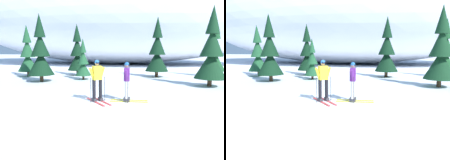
% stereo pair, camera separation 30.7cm
% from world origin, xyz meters
% --- Properties ---
extents(ground_plane, '(120.00, 120.00, 0.00)m').
position_xyz_m(ground_plane, '(0.00, 0.00, 0.00)').
color(ground_plane, white).
extents(skier_yellow_jacket, '(1.43, 1.54, 1.83)m').
position_xyz_m(skier_yellow_jacket, '(0.77, 0.33, 0.96)').
color(skier_yellow_jacket, red).
rests_on(skier_yellow_jacket, ground).
extents(skier_purple_jacket, '(1.69, 0.78, 1.73)m').
position_xyz_m(skier_purple_jacket, '(2.04, 0.63, 0.90)').
color(skier_purple_jacket, gold).
rests_on(skier_purple_jacket, ground).
extents(pine_tree_far_left, '(1.62, 1.62, 4.19)m').
position_xyz_m(pine_tree_far_left, '(-7.17, 7.62, 1.75)').
color(pine_tree_far_left, '#47301E').
rests_on(pine_tree_far_left, ground).
extents(pine_tree_left, '(1.80, 1.80, 4.66)m').
position_xyz_m(pine_tree_left, '(-4.62, 5.18, 1.95)').
color(pine_tree_left, '#47301E').
rests_on(pine_tree_left, ground).
extents(pine_tree_center_left, '(1.68, 1.68, 4.34)m').
position_xyz_m(pine_tree_center_left, '(-3.43, 9.14, 1.82)').
color(pine_tree_center_left, '#47301E').
rests_on(pine_tree_center_left, ground).
extents(pine_tree_center, '(1.17, 1.17, 3.03)m').
position_xyz_m(pine_tree_center, '(-2.08, 6.71, 1.27)').
color(pine_tree_center, '#47301E').
rests_on(pine_tree_center, ground).
extents(pine_tree_center_right, '(1.84, 1.84, 4.77)m').
position_xyz_m(pine_tree_center_right, '(3.24, 9.30, 1.99)').
color(pine_tree_center_right, '#47301E').
rests_on(pine_tree_center_right, ground).
extents(pine_tree_right, '(1.87, 1.87, 4.84)m').
position_xyz_m(pine_tree_right, '(6.46, 5.41, 2.03)').
color(pine_tree_right, '#47301E').
rests_on(pine_tree_right, ground).
extents(pine_tree_far_right, '(1.80, 1.80, 4.66)m').
position_xyz_m(pine_tree_far_right, '(7.79, 10.51, 1.95)').
color(pine_tree_far_right, '#47301E').
rests_on(pine_tree_far_right, ground).
extents(snow_ridge_background, '(45.20, 20.81, 13.31)m').
position_xyz_m(snow_ridge_background, '(-3.01, 23.95, 6.66)').
color(snow_ridge_background, white).
rests_on(snow_ridge_background, ground).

